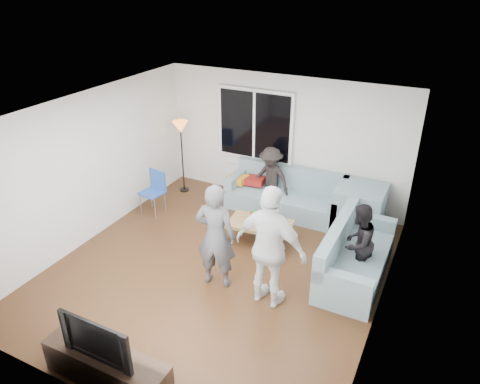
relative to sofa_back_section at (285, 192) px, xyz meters
The scene contains 30 objects.
floor 2.33m from the sofa_back_section, 96.52° to the right, with size 5.00×5.50×0.04m, color #56351C.
ceiling 3.17m from the sofa_back_section, 96.52° to the right, with size 5.00×5.50×0.04m, color white.
wall_back 1.04m from the sofa_back_section, 117.42° to the left, with size 5.00×0.04×2.60m, color silver.
wall_front 5.12m from the sofa_back_section, 92.95° to the right, with size 5.00×0.04×2.60m, color silver.
wall_left 3.69m from the sofa_back_section, 140.76° to the right, with size 0.04×5.50×2.60m, color silver.
wall_right 3.32m from the sofa_back_section, 45.12° to the right, with size 0.04×5.50×2.60m, color silver.
window_frame 1.48m from the sofa_back_section, 153.96° to the left, with size 1.62×0.06×1.47m, color white.
window_glass 1.47m from the sofa_back_section, 156.15° to the left, with size 1.50×0.02×1.35m, color black.
window_mullion 1.46m from the sofa_back_section, 156.71° to the left, with size 0.05×0.03×1.35m, color white.
radiator 0.95m from the sofa_back_section, 156.15° to the left, with size 1.30×0.12×0.62m, color silver.
potted_plant 0.79m from the sofa_back_section, 149.96° to the left, with size 0.20×0.16×0.36m, color #396A2A.
vase 1.09m from the sofa_back_section, 160.74° to the left, with size 0.15×0.15×0.15m, color white.
sofa_back_section is the anchor object (origin of this frame).
sofa_right_section 2.27m from the sofa_back_section, 39.29° to the right, with size 0.85×2.00×0.85m, color gray, non-canonical shape.
sofa_corner 1.46m from the sofa_back_section, ahead, with size 0.85×0.85×0.85m, color gray.
cushion_yellow 1.04m from the sofa_back_section, behind, with size 0.38×0.32×0.14m, color orange.
cushion_red 0.69m from the sofa_back_section, behind, with size 0.36×0.30×0.13m, color maroon.
coffee_table 1.27m from the sofa_back_section, 88.80° to the right, with size 1.10×0.60×0.40m, color #A78751.
pitcher 1.22m from the sofa_back_section, 94.21° to the right, with size 0.17×0.17×0.17m, color maroon.
side_chair 2.61m from the sofa_back_section, 152.34° to the right, with size 0.40×0.40×0.86m, color #2750AA, non-canonical shape.
floor_lamp 2.34m from the sofa_back_section, behind, with size 0.32×0.32×1.56m, color orange, non-canonical shape.
player_left 2.61m from the sofa_back_section, 92.42° to the right, with size 0.61×0.40×1.68m, color #47484C.
player_right 2.78m from the sofa_back_section, 73.37° to the right, with size 1.09×0.45×1.86m, color silver.
spectator_right 2.32m from the sofa_back_section, 40.49° to the right, with size 0.62×0.48×1.28m, color black.
spectator_back 0.40m from the sofa_back_section, behind, with size 0.83×0.48×1.29m, color black.
tv_console 4.79m from the sofa_back_section, 94.12° to the right, with size 1.60×0.40×0.44m, color #332619.
television 4.79m from the sofa_back_section, 94.12° to the right, with size 0.96×0.13×0.55m, color black.
bottle_d 1.32m from the sofa_back_section, 78.68° to the right, with size 0.07×0.07×0.25m, color yellow.
bottle_b 1.35m from the sofa_back_section, 92.35° to the right, with size 0.08×0.08×0.26m, color #218117.
bottle_c 1.09m from the sofa_back_section, 86.63° to the right, with size 0.07×0.07×0.19m, color black.
Camera 1 is at (2.95, -5.12, 4.38)m, focal length 33.34 mm.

